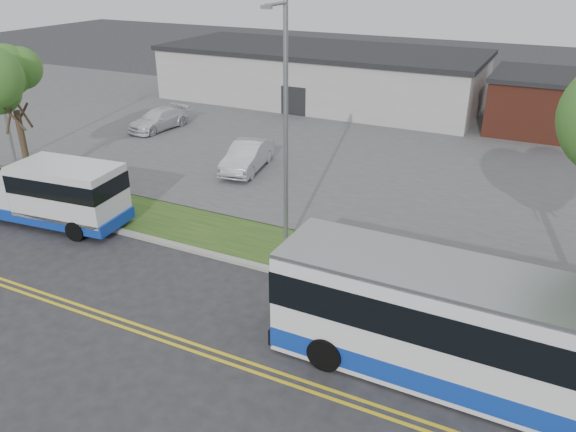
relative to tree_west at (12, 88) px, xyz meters
The scene contains 17 objects.
ground 13.43m from the tree_west, 14.93° to the right, with size 140.00×140.00×0.00m, color #28282B.
lane_line_north 14.83m from the tree_west, 30.43° to the right, with size 70.00×0.12×0.01m, color yellow.
lane_line_south 14.97m from the tree_west, 31.49° to the right, with size 70.00×0.12×0.01m, color yellow.
curb 13.19m from the tree_west, ahead, with size 80.00×0.30×0.15m, color #9E9B93.
verge 13.03m from the tree_west, ahead, with size 80.00×3.30×0.10m, color #224517.
parking_lot 18.98m from the tree_west, 48.99° to the left, with size 80.00×25.00×0.10m, color #4C4C4F.
commercial_building 24.72m from the tree_west, 75.85° to the left, with size 25.40×10.40×4.35m.
brick_wing 32.19m from the tree_west, 45.38° to the left, with size 6.30×7.30×3.90m.
tree_west is the anchor object (origin of this frame).
streetlight_near 15.01m from the tree_west, ahead, with size 0.35×1.53×9.50m.
shuttle_bus 6.49m from the tree_west, 27.88° to the right, with size 7.64×3.16×2.85m.
transit_bus 24.24m from the tree_west, 12.02° to the right, with size 12.18×3.01×3.37m.
pedestrian 4.79m from the tree_west, 35.77° to the right, with size 0.57×0.37×1.55m, color black.
parked_car_a 12.09m from the tree_west, 38.20° to the left, with size 1.65×4.72×1.55m, color silver.
parked_car_b 12.14m from the tree_west, 93.07° to the left, with size 1.90×4.67×1.36m, color white.
grocery_bag_left 5.32m from the tree_west, 45.86° to the right, with size 0.32×0.32×0.32m, color white.
grocery_bag_right 5.40m from the tree_west, 26.52° to the right, with size 0.32×0.32×0.32m, color white.
Camera 1 is at (12.01, -15.17, 10.92)m, focal length 35.00 mm.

